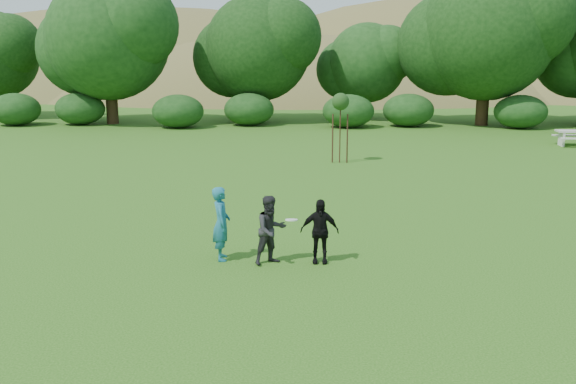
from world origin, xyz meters
name	(u,v)px	position (x,y,z in m)	size (l,w,h in m)	color
ground	(276,276)	(0.00, 0.00, 0.00)	(120.00, 120.00, 0.00)	#19470C
player_teal	(221,223)	(-1.30, 0.97, 0.82)	(0.60, 0.39, 1.64)	#1C647E
player_grey	(271,230)	(-0.19, 0.78, 0.75)	(0.73, 0.57, 1.50)	#262528
player_black	(320,231)	(0.85, 0.92, 0.71)	(0.83, 0.35, 1.42)	black
frisbee	(292,220)	(0.27, 0.61, 1.03)	(0.27, 0.27, 0.06)	white
sapling	(341,104)	(1.28, 13.74, 2.42)	(0.70, 0.70, 2.85)	#3A2216
picnic_table	(576,135)	(12.62, 19.32, 0.52)	(1.80, 1.48, 0.76)	#B5B0A7
hillside	(324,182)	(-0.56, 68.45, -11.97)	(150.00, 72.00, 52.00)	olive
tree_row	(373,45)	(3.23, 28.68, 4.87)	(53.92, 10.38, 9.62)	#3A2616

